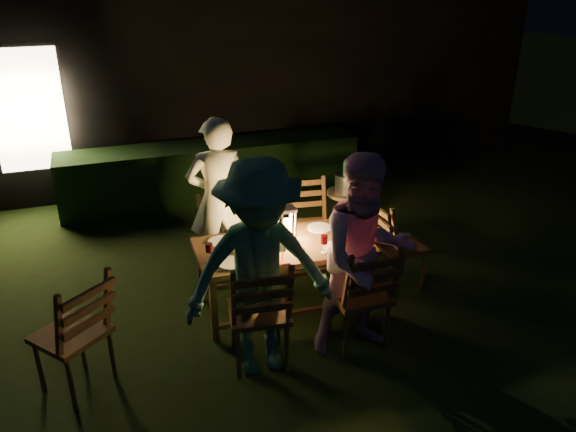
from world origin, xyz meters
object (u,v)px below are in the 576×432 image
object	(u,v)px
lantern	(287,226)
side_table	(347,198)
dining_table	(283,251)
chair_spare	(76,353)
person_house_side	(218,199)
chair_far_left	(222,252)
person_opp_right	(365,257)
bottle_bucket_b	(350,177)
chair_end	(397,259)
chair_near_right	(359,312)
chair_near_left	(259,330)
chair_far_right	(310,238)
bottle_bucket_a	(345,180)
ice_bucket	(348,183)
person_opp_left	(260,271)
bottle_table	(257,234)

from	to	relation	value
lantern	side_table	distance (m)	1.56
dining_table	chair_spare	bearing A→B (deg)	-161.88
person_house_side	chair_far_left	bearing A→B (deg)	90.85
person_opp_right	bottle_bucket_b	bearing A→B (deg)	69.48
chair_end	person_opp_right	size ratio (longest dim) A/B	0.59
chair_near_right	chair_end	size ratio (longest dim) A/B	1.03
chair_spare	bottle_bucket_b	world-z (taller)	chair_spare
chair_near_left	chair_far_right	xyz separation A→B (m)	(1.05, 1.51, -0.03)
chair_near_left	person_house_side	world-z (taller)	person_house_side
person_opp_right	bottle_bucket_a	distance (m)	2.02
person_house_side	lantern	size ratio (longest dim) A/B	4.98
chair_near_left	chair_far_left	world-z (taller)	chair_near_left
ice_bucket	bottle_bucket_a	world-z (taller)	bottle_bucket_a
bottle_bucket_a	chair_spare	bearing A→B (deg)	-151.82
person_opp_left	chair_near_right	bearing A→B (deg)	3.04
chair_far_left	bottle_bucket_a	distance (m)	1.67
lantern	bottle_table	world-z (taller)	lantern
chair_near_left	bottle_bucket_a	xyz separation A→B (m)	(1.60, 1.82, 0.48)
chair_far_right	bottle_bucket_b	distance (m)	0.92
lantern	chair_far_left	bearing A→B (deg)	123.19
person_house_side	bottle_bucket_b	size ratio (longest dim) A/B	5.45
chair_end	bottle_bucket_b	size ratio (longest dim) A/B	3.25
lantern	bottle_table	bearing A→B (deg)	-172.11
chair_near_left	person_opp_left	world-z (taller)	person_opp_left
person_opp_right	ice_bucket	size ratio (longest dim) A/B	5.92
chair_spare	lantern	xyz separation A→B (m)	(1.95, 0.61, 0.51)
chair_near_left	bottle_bucket_a	size ratio (longest dim) A/B	3.37
chair_far_right	chair_end	world-z (taller)	chair_end
person_opp_left	lantern	world-z (taller)	person_opp_left
chair_near_left	lantern	size ratio (longest dim) A/B	3.08
bottle_table	bottle_bucket_a	bearing A→B (deg)	37.36
chair_far_left	person_opp_right	bearing A→B (deg)	121.77
chair_far_right	dining_table	bearing A→B (deg)	60.48
person_house_side	bottle_bucket_a	xyz separation A→B (m)	(1.55, 0.23, -0.06)
dining_table	chair_spare	xyz separation A→B (m)	(-1.90, -0.57, -0.29)
chair_far_left	person_house_side	world-z (taller)	person_house_side
chair_near_left	chair_far_left	bearing A→B (deg)	96.09
chair_spare	bottle_bucket_a	bearing A→B (deg)	-10.52
chair_far_left	chair_spare	xyz separation A→B (m)	(-1.47, -1.35, 0.05)
chair_far_right	chair_spare	size ratio (longest dim) A/B	0.90
chair_near_right	chair_end	world-z (taller)	chair_near_right
chair_spare	ice_bucket	world-z (taller)	chair_spare
bottle_bucket_a	ice_bucket	bearing A→B (deg)	38.66
person_house_side	chair_end	bearing A→B (deg)	153.94
chair_far_right	ice_bucket	bearing A→B (deg)	-142.69
chair_near_left	chair_end	xyz separation A→B (m)	(1.70, 0.72, -0.01)
side_table	ice_bucket	xyz separation A→B (m)	(0.00, 0.00, 0.19)
chair_spare	lantern	distance (m)	2.11
chair_near_left	ice_bucket	size ratio (longest dim) A/B	3.60
chair_end	chair_spare	world-z (taller)	chair_spare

